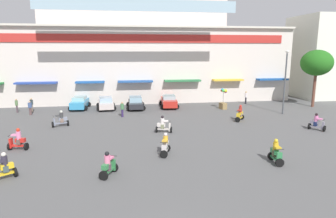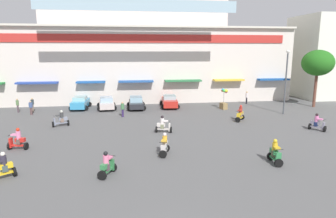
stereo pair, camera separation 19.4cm
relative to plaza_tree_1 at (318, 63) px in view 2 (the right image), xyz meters
name	(u,v)px [view 2 (the right image)]	position (x,y,z in m)	size (l,w,h in m)	color
ground_plane	(148,146)	(-21.41, -12.20, -5.36)	(128.00, 128.00, 0.00)	#555555
colonial_building	(135,43)	(-21.41, 11.81, 2.50)	(41.82, 19.28, 18.50)	silver
plaza_tree_1	(318,63)	(0.00, 0.00, 0.00)	(3.68, 3.79, 6.95)	brown
parked_car_0	(80,103)	(-28.38, 2.78, -4.60)	(2.34, 4.02, 1.49)	#348EC1
parked_car_1	(106,103)	(-25.29, 2.18, -4.63)	(2.48, 4.01, 1.45)	beige
parked_car_2	(136,103)	(-21.79, 1.94, -4.62)	(2.24, 4.12, 1.47)	#26262B
parked_car_3	(169,101)	(-17.72, 2.21, -4.59)	(2.43, 4.16, 1.50)	red
scooter_rider_1	(18,141)	(-30.58, -11.78, -4.70)	(1.39, 0.73, 1.59)	black
scooter_rider_2	(107,166)	(-24.06, -17.17, -4.75)	(1.05, 1.44, 1.48)	black
scooter_rider_3	(275,154)	(-13.87, -16.77, -4.70)	(0.61, 1.33, 1.56)	black
scooter_rider_4	(165,146)	(-20.44, -14.26, -4.73)	(0.91, 1.49, 1.52)	black
scooter_rider_5	(163,126)	(-19.84, -8.86, -4.74)	(1.46, 0.82, 1.48)	black
scooter_rider_6	(240,114)	(-11.80, -5.77, -4.70)	(1.33, 1.48, 1.60)	black
scooter_rider_7	(317,124)	(-6.45, -10.08, -4.73)	(1.27, 1.39, 1.52)	black
scooter_rider_8	(2,168)	(-29.69, -16.80, -4.72)	(1.38, 1.15, 1.53)	black
scooter_rider_9	(61,120)	(-28.95, -5.46, -4.73)	(1.56, 1.00, 1.51)	black
pedestrian_0	(31,107)	(-33.20, 0.12, -4.49)	(0.56, 0.56, 1.55)	brown
pedestrian_1	(18,104)	(-35.05, 1.59, -4.43)	(0.33, 0.33, 1.60)	#4E3F45
pedestrian_2	(247,97)	(-7.42, 3.12, -4.40)	(0.32, 0.32, 1.66)	black
pedestrian_3	(32,104)	(-33.49, 1.70, -4.43)	(0.48, 0.48, 1.62)	#716050
pedestrian_4	(123,108)	(-23.34, -2.31, -4.44)	(0.46, 0.46, 1.62)	#2F2152
streetlamp_near	(286,77)	(-5.89, -3.40, -1.34)	(0.40, 0.40, 6.90)	#474C51
balloon_vendor_cart	(224,100)	(-11.48, 0.20, -4.28)	(0.82, 1.01, 2.49)	olive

